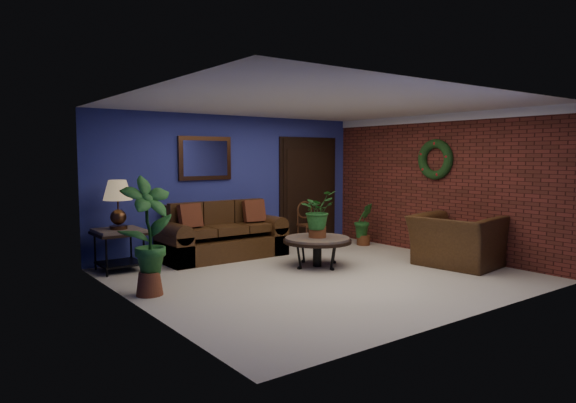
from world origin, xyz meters
TOP-DOWN VIEW (x-y plane):
  - floor at (0.00, 0.00)m, footprint 5.50×5.50m
  - wall_back at (0.00, 2.50)m, footprint 5.50×0.04m
  - wall_left at (-2.75, 0.00)m, footprint 0.04×5.00m
  - wall_right_brick at (2.75, 0.00)m, footprint 0.04×5.00m
  - ceiling at (0.00, 0.00)m, footprint 5.50×5.00m
  - crown_molding at (2.72, 0.00)m, footprint 0.03×5.00m
  - wall_mirror at (-0.60, 2.46)m, footprint 1.02×0.06m
  - closet_door at (1.75, 2.47)m, footprint 1.44×0.06m
  - wreath at (2.69, 0.05)m, footprint 0.16×0.72m
  - sofa at (-0.51, 2.08)m, footprint 2.15×0.93m
  - coffee_table at (0.36, 0.50)m, footprint 1.09×1.09m
  - end_table at (-2.30, 2.05)m, footprint 0.71×0.71m
  - table_lamp at (-2.30, 2.05)m, footprint 0.43×0.43m
  - side_chair at (1.44, 2.11)m, footprint 0.41×0.41m
  - armchair at (2.15, -0.82)m, footprint 1.26×1.40m
  - coffee_plant at (0.36, 0.50)m, footprint 0.63×0.57m
  - floor_plant at (2.35, 1.47)m, footprint 0.45×0.40m
  - tall_plant at (-2.45, 0.45)m, footprint 0.71×0.52m

SIDE VIEW (x-z plane):
  - floor at x=0.00m, z-range 0.00..0.00m
  - sofa at x=-0.51m, z-range -0.17..0.80m
  - armchair at x=2.15m, z-range 0.00..0.82m
  - coffee_table at x=0.36m, z-range 0.18..0.64m
  - floor_plant at x=2.35m, z-range 0.02..0.85m
  - side_chair at x=1.44m, z-range 0.06..0.93m
  - end_table at x=-2.30m, z-range 0.17..0.82m
  - tall_plant at x=-2.45m, z-range 0.06..1.58m
  - coffee_plant at x=0.36m, z-range 0.51..1.25m
  - closet_door at x=1.75m, z-range -0.04..2.14m
  - table_lamp at x=-2.30m, z-range 0.76..1.48m
  - wall_back at x=0.00m, z-range 0.00..2.50m
  - wall_left at x=-2.75m, z-range 0.00..2.50m
  - wall_right_brick at x=2.75m, z-range 0.00..2.50m
  - wreath at x=2.69m, z-range 1.34..2.06m
  - wall_mirror at x=-0.60m, z-range 1.33..2.10m
  - crown_molding at x=2.72m, z-range 2.36..2.50m
  - ceiling at x=0.00m, z-range 2.49..2.51m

